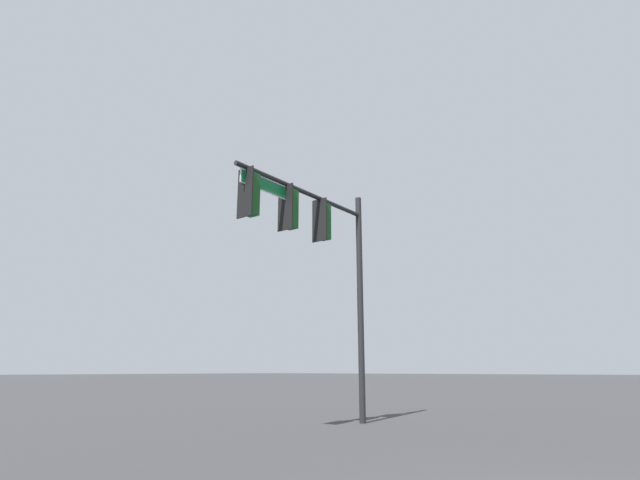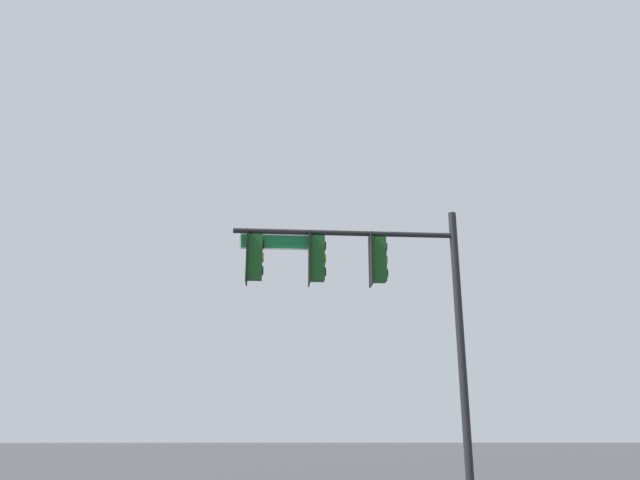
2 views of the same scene
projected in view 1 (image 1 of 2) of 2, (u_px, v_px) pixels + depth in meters
The scene contains 1 object.
signal_pole_near at pixel (314, 238), 14.39m from camera, with size 5.58×0.58×7.11m.
Camera 1 is at (6.14, 0.87, 1.53)m, focal length 28.00 mm.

